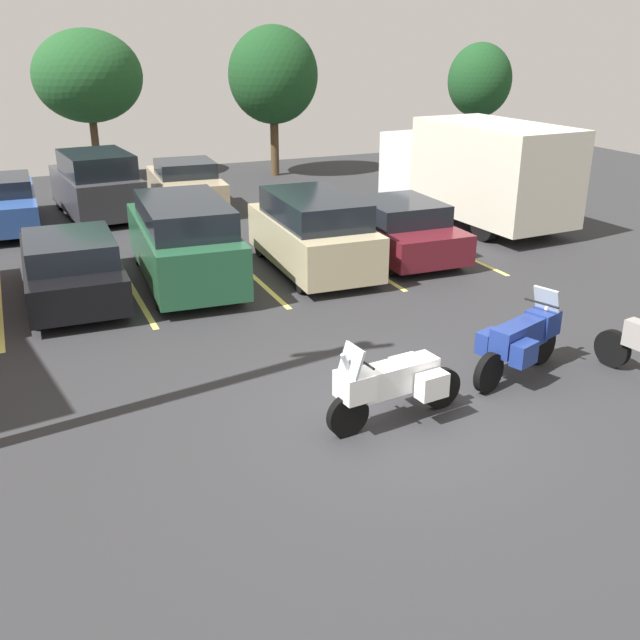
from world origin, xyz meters
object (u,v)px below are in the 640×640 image
object	(u,v)px
motorcycle_touring	(393,383)
car_black	(71,266)
car_green	(184,241)
car_maroon	(396,228)
car_far_charcoal	(97,185)
motorcycle_second	(521,339)
car_champagne	(313,233)
car_far_blue	(1,203)
car_far_tan	(186,185)
box_truck	(476,170)

from	to	relation	value
motorcycle_touring	car_black	size ratio (longest dim) A/B	0.49
car_green	car_maroon	size ratio (longest dim) A/B	1.16
motorcycle_touring	car_far_charcoal	distance (m)	14.69
motorcycle_second	car_champagne	size ratio (longest dim) A/B	0.49
car_far_blue	car_far_charcoal	distance (m)	2.74
motorcycle_touring	car_far_tan	distance (m)	14.51
motorcycle_touring	car_black	world-z (taller)	car_black
car_black	car_far_tan	size ratio (longest dim) A/B	1.06
motorcycle_touring	car_champagne	xyz separation A→B (m)	(1.77, 7.05, 0.28)
car_black	car_champagne	bearing A→B (deg)	-2.55
car_far_charcoal	car_maroon	bearing A→B (deg)	-49.01
motorcycle_touring	car_maroon	size ratio (longest dim) A/B	0.52
car_black	car_maroon	distance (m)	7.75
motorcycle_second	car_maroon	size ratio (longest dim) A/B	0.49
car_maroon	motorcycle_second	bearing A→B (deg)	-102.45
car_green	car_far_tan	bearing A→B (deg)	76.08
car_black	car_far_charcoal	world-z (taller)	car_far_charcoal
car_black	car_champagne	world-z (taller)	car_champagne
car_black	box_truck	size ratio (longest dim) A/B	0.69
car_green	car_far_tan	size ratio (longest dim) A/B	1.16
car_maroon	motorcycle_touring	bearing A→B (deg)	-119.42
car_champagne	box_truck	distance (m)	6.60
car_far_blue	car_far_tan	xyz separation A→B (m)	(5.40, 0.30, 0.02)
car_far_tan	car_far_charcoal	bearing A→B (deg)	179.07
car_far_tan	box_truck	xyz separation A→B (m)	(7.31, -5.08, 0.80)
car_black	car_champagne	size ratio (longest dim) A/B	1.06
car_far_blue	box_truck	distance (m)	13.60
car_green	car_maroon	world-z (taller)	car_green
motorcycle_touring	car_champagne	size ratio (longest dim) A/B	0.52
motorcycle_touring	car_maroon	xyz separation A→B (m)	(4.15, 7.35, 0.06)
car_champagne	car_far_tan	xyz separation A→B (m)	(-1.18, 7.45, -0.16)
motorcycle_touring	motorcycle_second	xyz separation A→B (m)	(2.64, 0.52, 0.01)
motorcycle_touring	car_far_tan	xyz separation A→B (m)	(0.59, 14.50, 0.12)
car_maroon	car_far_charcoal	bearing A→B (deg)	130.99
car_far_tan	box_truck	world-z (taller)	box_truck
car_maroon	car_far_blue	size ratio (longest dim) A/B	0.90
car_maroon	box_truck	size ratio (longest dim) A/B	0.65
car_champagne	car_far_blue	world-z (taller)	car_champagne
car_far_charcoal	car_far_tan	world-z (taller)	car_far_charcoal
car_green	car_far_charcoal	size ratio (longest dim) A/B	1.14
motorcycle_second	car_green	bearing A→B (deg)	119.14
car_champagne	car_black	bearing A→B (deg)	177.45
motorcycle_second	car_far_charcoal	bearing A→B (deg)	108.68
car_far_tan	car_black	bearing A→B (deg)	-120.13
box_truck	car_maroon	bearing A→B (deg)	-151.13
car_black	car_far_blue	distance (m)	7.02
motorcycle_second	box_truck	size ratio (longest dim) A/B	0.32
car_far_charcoal	box_truck	bearing A→B (deg)	-27.15
car_black	car_far_tan	world-z (taller)	car_far_tan
car_green	box_truck	world-z (taller)	box_truck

